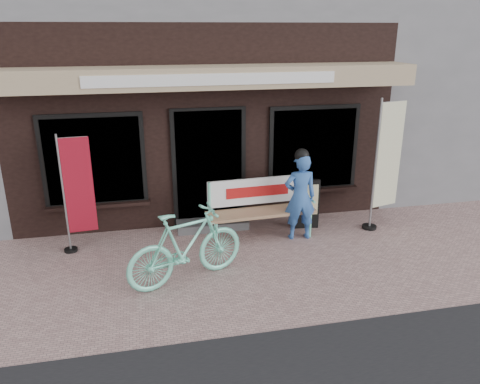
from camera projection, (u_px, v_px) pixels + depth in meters
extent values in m
plane|color=tan|center=(230.00, 274.00, 7.06)|extent=(70.00, 70.00, 0.00)
cube|color=black|center=(189.00, 104.00, 11.07)|extent=(7.00, 6.00, 3.60)
cube|color=tan|center=(210.00, 77.00, 7.67)|extent=(7.00, 0.80, 0.35)
cube|color=white|center=(214.00, 79.00, 7.29)|extent=(4.00, 0.02, 0.18)
cube|color=black|center=(209.00, 168.00, 8.52)|extent=(1.20, 0.06, 2.10)
cube|color=black|center=(209.00, 168.00, 8.51)|extent=(1.35, 0.04, 2.20)
cube|color=black|center=(94.00, 161.00, 8.04)|extent=(1.60, 0.06, 1.50)
cube|color=black|center=(314.00, 149.00, 8.83)|extent=(1.60, 0.06, 1.50)
cube|color=black|center=(94.00, 161.00, 8.03)|extent=(1.75, 0.04, 1.65)
cube|color=black|center=(314.00, 149.00, 8.83)|extent=(1.75, 0.04, 1.65)
cube|color=black|center=(98.00, 205.00, 8.25)|extent=(1.80, 0.18, 0.06)
cube|color=black|center=(313.00, 190.00, 9.04)|extent=(1.80, 0.18, 0.06)
cube|color=#59595B|center=(212.00, 224.00, 8.65)|extent=(1.30, 0.45, 0.15)
cylinder|color=#74E3C2|center=(217.00, 236.00, 7.82)|extent=(0.05, 0.05, 0.44)
cylinder|color=#74E3C2|center=(211.00, 226.00, 8.21)|extent=(0.05, 0.05, 0.44)
cylinder|color=#74E3C2|center=(310.00, 225.00, 8.24)|extent=(0.05, 0.05, 0.44)
cylinder|color=#74E3C2|center=(301.00, 216.00, 8.63)|extent=(0.05, 0.05, 0.44)
cube|color=#A67D5B|center=(261.00, 212.00, 8.14)|extent=(1.93, 0.58, 0.05)
cylinder|color=#74E3C2|center=(209.00, 199.00, 8.03)|extent=(0.05, 0.05, 0.58)
cylinder|color=#74E3C2|center=(303.00, 190.00, 8.46)|extent=(0.05, 0.05, 0.58)
cube|color=white|center=(257.00, 191.00, 8.25)|extent=(1.80, 0.14, 0.48)
cube|color=#B21414|center=(258.00, 191.00, 8.22)|extent=(1.14, 0.07, 0.19)
cylinder|color=#74E3C2|center=(210.00, 208.00, 7.86)|extent=(0.07, 0.47, 0.04)
cylinder|color=#74E3C2|center=(309.00, 198.00, 8.30)|extent=(0.07, 0.47, 0.04)
imported|color=#315FAB|center=(300.00, 197.00, 8.04)|extent=(0.58, 0.40, 1.53)
sphere|color=black|center=(302.00, 156.00, 7.79)|extent=(0.26, 0.26, 0.25)
imported|color=#74E3C2|center=(186.00, 246.00, 6.70)|extent=(1.89, 1.15, 1.10)
cylinder|color=gray|center=(64.00, 195.00, 7.45)|extent=(0.04, 0.04, 1.98)
cylinder|color=gray|center=(72.00, 138.00, 7.21)|extent=(0.45, 0.06, 0.02)
cube|color=maroon|center=(79.00, 186.00, 7.48)|extent=(0.45, 0.07, 1.58)
cylinder|color=black|center=(71.00, 250.00, 7.77)|extent=(0.23, 0.23, 0.05)
cylinder|color=gray|center=(375.00, 166.00, 8.27)|extent=(0.05, 0.05, 2.40)
cylinder|color=gray|center=(394.00, 102.00, 8.02)|extent=(0.53, 0.16, 0.03)
cube|color=beige|center=(389.00, 155.00, 8.34)|extent=(0.54, 0.17, 1.91)
cylinder|color=black|center=(369.00, 227.00, 8.66)|extent=(0.32, 0.32, 0.05)
cube|color=black|center=(306.00, 204.00, 8.55)|extent=(0.47, 0.14, 0.93)
cube|color=beige|center=(307.00, 200.00, 8.47)|extent=(0.39, 0.07, 0.57)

